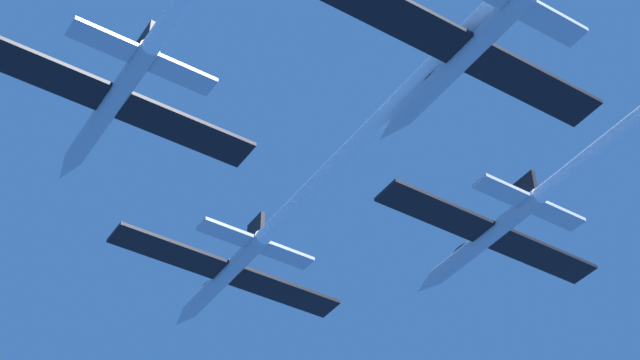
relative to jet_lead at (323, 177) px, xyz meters
The scene contains 2 objects.
jet_lead is the anchor object (origin of this frame).
jet_right_wing 21.33m from the jet_lead, 46.12° to the right, with size 20.19×56.65×3.34m.
Camera 1 is at (-31.03, -63.57, -47.65)m, focal length 57.85 mm.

